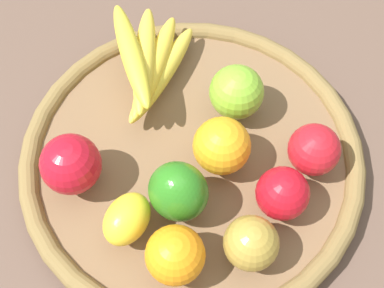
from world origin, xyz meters
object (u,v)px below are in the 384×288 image
at_px(orange_1, 222,146).
at_px(banana_bunch, 148,63).
at_px(apple_4, 314,150).
at_px(lemon_0, 127,219).
at_px(orange_0, 175,255).
at_px(apple_1, 251,243).
at_px(apple_0, 71,164).
at_px(apple_2, 282,193).
at_px(apple_3, 237,92).
at_px(bell_pepper, 178,192).

bearing_deg(orange_1, banana_bunch, 76.72).
bearing_deg(apple_4, banana_bunch, 97.87).
xyz_separation_m(lemon_0, orange_0, (0.00, -0.07, 0.01)).
height_order(orange_1, apple_4, orange_1).
height_order(lemon_0, apple_4, apple_4).
xyz_separation_m(apple_1, lemon_0, (-0.07, 0.13, -0.01)).
relative_size(apple_1, orange_1, 0.88).
bearing_deg(apple_4, apple_0, 134.60).
bearing_deg(orange_0, orange_1, 18.31).
relative_size(apple_1, apple_2, 0.99).
distance_m(apple_3, bell_pepper, 0.16).
xyz_separation_m(banana_bunch, orange_1, (-0.04, -0.16, 0.00)).
distance_m(orange_1, bell_pepper, 0.08).
bearing_deg(orange_1, apple_3, 24.81).
height_order(banana_bunch, bell_pepper, bell_pepper).
xyz_separation_m(apple_1, apple_0, (-0.06, 0.23, 0.01)).
bearing_deg(banana_bunch, apple_4, -82.13).
distance_m(orange_1, apple_4, 0.11).
distance_m(apple_2, apple_0, 0.26).
relative_size(banana_bunch, bell_pepper, 2.17).
bearing_deg(lemon_0, banana_bunch, 35.84).
bearing_deg(banana_bunch, lemon_0, -144.16).
xyz_separation_m(apple_4, orange_0, (-0.21, 0.04, 0.00)).
relative_size(lemon_0, apple_0, 0.91).
height_order(banana_bunch, apple_0, apple_0).
height_order(apple_3, apple_0, apple_0).
distance_m(apple_2, orange_0, 0.15).
bearing_deg(apple_0, orange_0, -90.96).
xyz_separation_m(bell_pepper, lemon_0, (-0.06, 0.03, -0.02)).
height_order(banana_bunch, apple_3, apple_3).
height_order(bell_pepper, apple_2, bell_pepper).
distance_m(apple_1, orange_0, 0.09).
height_order(apple_4, apple_0, apple_0).
bearing_deg(orange_0, bell_pepper, 38.06).
height_order(banana_bunch, orange_1, orange_1).
xyz_separation_m(apple_3, bell_pepper, (-0.16, -0.04, 0.01)).
bearing_deg(bell_pepper, apple_0, 10.77).
bearing_deg(orange_1, apple_1, -126.07).
bearing_deg(bell_pepper, apple_3, -90.42).
height_order(lemon_0, apple_2, apple_2).
xyz_separation_m(apple_2, apple_4, (0.07, 0.00, 0.00)).
bearing_deg(apple_2, apple_0, 122.11).
height_order(bell_pepper, orange_0, bell_pepper).
bearing_deg(apple_2, bell_pepper, 131.08).
height_order(orange_0, apple_0, apple_0).
bearing_deg(lemon_0, bell_pepper, -25.21).
relative_size(apple_2, orange_0, 0.95).
distance_m(apple_3, orange_0, 0.23).
distance_m(apple_3, lemon_0, 0.22).
relative_size(apple_1, apple_3, 0.89).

